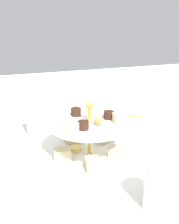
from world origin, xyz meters
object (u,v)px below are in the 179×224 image
(tiered_serving_stand, at_px, (89,141))
(water_glass_tall_right, at_px, (160,186))
(water_glass_short_left, at_px, (97,112))
(teacup_with_saucer, at_px, (136,120))
(water_glass_mid_back, at_px, (35,120))

(tiered_serving_stand, height_order, water_glass_tall_right, tiered_serving_stand)
(water_glass_short_left, bearing_deg, tiered_serving_stand, 65.30)
(water_glass_short_left, xyz_separation_m, teacup_with_saucer, (-0.12, 0.09, -0.02))
(water_glass_mid_back, bearing_deg, water_glass_short_left, -170.50)
(water_glass_mid_back, bearing_deg, tiered_serving_stand, 122.60)
(water_glass_tall_right, height_order, teacup_with_saucer, water_glass_tall_right)
(teacup_with_saucer, bearing_deg, water_glass_mid_back, -6.99)
(teacup_with_saucer, height_order, water_glass_mid_back, water_glass_mid_back)
(water_glass_tall_right, distance_m, water_glass_mid_back, 0.51)
(tiered_serving_stand, bearing_deg, teacup_with_saucer, -145.71)
(tiered_serving_stand, xyz_separation_m, water_glass_mid_back, (0.13, -0.20, 0.00))
(water_glass_tall_right, relative_size, water_glass_mid_back, 1.07)
(water_glass_tall_right, height_order, water_glass_short_left, water_glass_tall_right)
(teacup_with_saucer, bearing_deg, water_glass_tall_right, 68.89)
(teacup_with_saucer, xyz_separation_m, water_glass_mid_back, (0.36, -0.04, 0.03))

